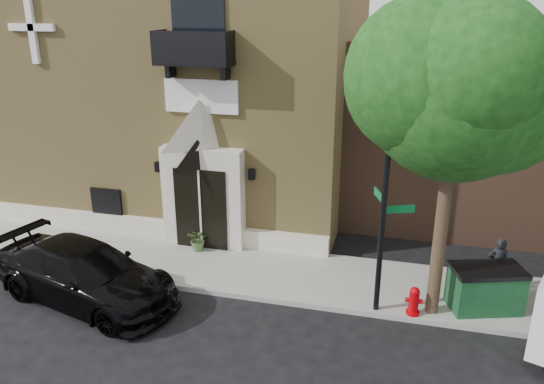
% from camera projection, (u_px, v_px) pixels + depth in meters
% --- Properties ---
extents(ground, '(120.00, 120.00, 0.00)m').
position_uv_depth(ground, '(204.00, 294.00, 14.52)').
color(ground, black).
rests_on(ground, ground).
extents(sidewalk, '(42.00, 3.00, 0.15)m').
position_uv_depth(sidewalk, '(254.00, 271.00, 15.63)').
color(sidewalk, gray).
rests_on(sidewalk, ground).
extents(church, '(12.20, 11.01, 9.30)m').
position_uv_depth(church, '(201.00, 80.00, 20.87)').
color(church, tan).
rests_on(church, ground).
extents(street_tree_left, '(4.97, 4.38, 7.77)m').
position_uv_depth(street_tree_left, '(460.00, 85.00, 11.43)').
color(street_tree_left, '#38281C').
rests_on(street_tree_left, sidewalk).
extents(black_sedan, '(5.74, 3.46, 1.56)m').
position_uv_depth(black_sedan, '(86.00, 274.00, 14.02)').
color(black_sedan, black).
rests_on(black_sedan, ground).
extents(street_sign, '(1.02, 0.80, 5.29)m').
position_uv_depth(street_sign, '(384.00, 212.00, 12.68)').
color(street_sign, black).
rests_on(street_sign, sidewalk).
extents(fire_hydrant, '(0.43, 0.34, 0.75)m').
position_uv_depth(fire_hydrant, '(414.00, 301.00, 13.23)').
color(fire_hydrant, '#B10006').
rests_on(fire_hydrant, sidewalk).
extents(dumpster, '(1.98, 1.49, 1.15)m').
position_uv_depth(dumpster, '(485.00, 288.00, 13.41)').
color(dumpster, '#103C1F').
rests_on(dumpster, sidewalk).
extents(planter, '(0.77, 0.71, 0.73)m').
position_uv_depth(planter, '(199.00, 240.00, 16.62)').
color(planter, '#4F6E36').
rests_on(planter, sidewalk).
extents(pedestrian_near, '(0.59, 0.42, 1.51)m').
position_uv_depth(pedestrian_near, '(498.00, 264.00, 14.27)').
color(pedestrian_near, black).
rests_on(pedestrian_near, sidewalk).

